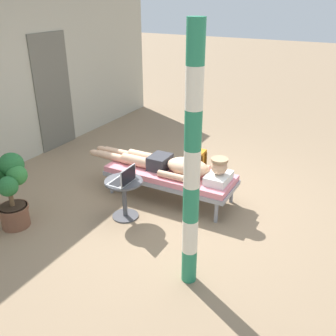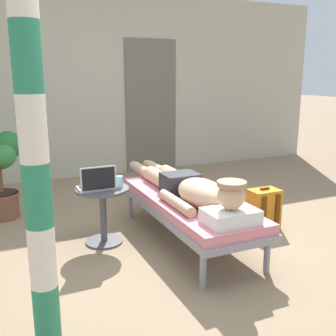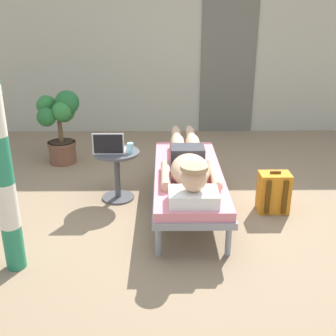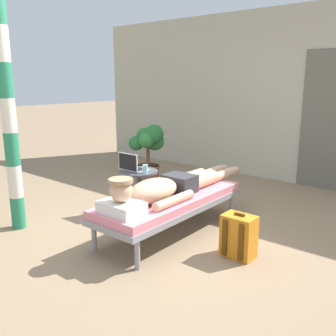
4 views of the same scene
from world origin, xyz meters
name	(u,v)px [view 4 (image 4 of 4)]	position (x,y,z in m)	size (l,w,h in m)	color
ground_plane	(160,238)	(0.00, 0.00, 0.00)	(40.00, 40.00, 0.00)	#8C7256
house_wall_back	(284,97)	(-0.01, 3.06, 1.35)	(7.60, 0.20, 2.70)	#B2AD99
house_door_panel	(330,121)	(0.75, 2.95, 1.02)	(0.84, 0.03, 2.04)	#625F54
lounge_chair	(170,202)	(-0.01, 0.17, 0.35)	(0.67, 1.82, 0.42)	gray
person_reclining	(168,187)	(-0.01, 0.14, 0.52)	(0.53, 2.17, 0.33)	white
side_table	(139,184)	(-0.73, 0.45, 0.36)	(0.48, 0.48, 0.52)	#4C4C51
laptop	(132,166)	(-0.79, 0.40, 0.58)	(0.31, 0.24, 0.23)	silver
drink_glass	(145,169)	(-0.58, 0.41, 0.58)	(0.06, 0.06, 0.10)	#99D8E5
backpack	(239,236)	(0.83, 0.14, 0.20)	(0.30, 0.26, 0.42)	orange
potted_plant	(149,148)	(-1.55, 1.55, 0.55)	(0.56, 0.55, 0.93)	brown
porch_post	(9,115)	(-1.40, -0.78, 1.25)	(0.15, 0.15, 2.49)	#267F59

